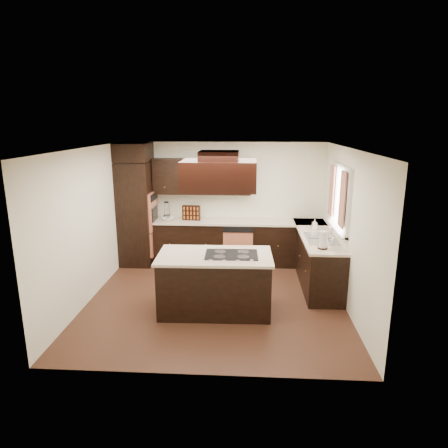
{
  "coord_description": "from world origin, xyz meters",
  "views": [
    {
      "loc": [
        0.51,
        -6.19,
        2.89
      ],
      "look_at": [
        0.1,
        0.6,
        1.15
      ],
      "focal_mm": 32.0,
      "sensor_mm": 36.0,
      "label": 1
    }
  ],
  "objects_px": {
    "spice_rack": "(191,213)",
    "range_hood": "(219,175)",
    "oven_column": "(137,214)",
    "island": "(215,284)"
  },
  "relations": [
    {
      "from": "island",
      "to": "spice_rack",
      "type": "xyz_separation_m",
      "value": [
        -0.67,
        2.2,
        0.63
      ]
    },
    {
      "from": "oven_column",
      "to": "island",
      "type": "bearing_deg",
      "value": -49.64
    },
    {
      "from": "spice_rack",
      "to": "range_hood",
      "type": "bearing_deg",
      "value": -66.41
    },
    {
      "from": "oven_column",
      "to": "island",
      "type": "xyz_separation_m",
      "value": [
        1.79,
        -2.11,
        -0.62
      ]
    },
    {
      "from": "oven_column",
      "to": "spice_rack",
      "type": "distance_m",
      "value": 1.13
    },
    {
      "from": "oven_column",
      "to": "range_hood",
      "type": "relative_size",
      "value": 2.02
    },
    {
      "from": "range_hood",
      "to": "spice_rack",
      "type": "xyz_separation_m",
      "value": [
        -0.75,
        2.34,
        -1.09
      ]
    },
    {
      "from": "oven_column",
      "to": "range_hood",
      "type": "height_order",
      "value": "range_hood"
    },
    {
      "from": "range_hood",
      "to": "spice_rack",
      "type": "distance_m",
      "value": 2.69
    },
    {
      "from": "range_hood",
      "to": "island",
      "type": "bearing_deg",
      "value": 119.36
    }
  ]
}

